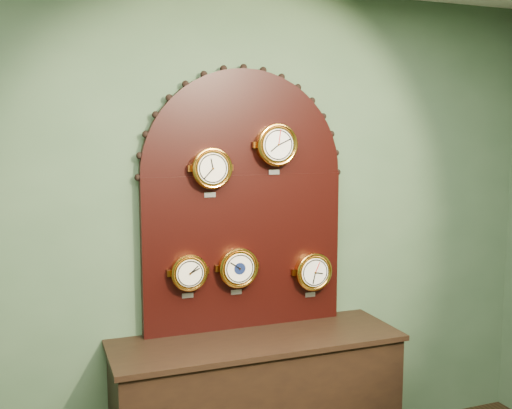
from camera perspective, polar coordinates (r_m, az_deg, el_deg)
name	(u,v)px	position (r m, az deg, el deg)	size (l,w,h in m)	color
wall_back	(241,230)	(3.51, -1.43, -2.45)	(4.00, 4.00, 0.00)	#3D573B
display_board	(244,193)	(3.43, -1.17, 1.15)	(1.26, 0.06, 1.53)	black
roman_clock	(211,168)	(3.29, -4.31, 3.50)	(0.23, 0.08, 0.28)	orange
arabic_clock	(276,145)	(3.41, 1.96, 5.75)	(0.25, 0.08, 0.30)	orange
hygrometer	(189,272)	(3.34, -6.47, -6.48)	(0.21, 0.08, 0.26)	orange
barometer	(238,267)	(3.42, -1.74, -6.06)	(0.23, 0.08, 0.28)	orange
tide_clock	(313,271)	(3.61, 5.47, -6.42)	(0.23, 0.08, 0.28)	orange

